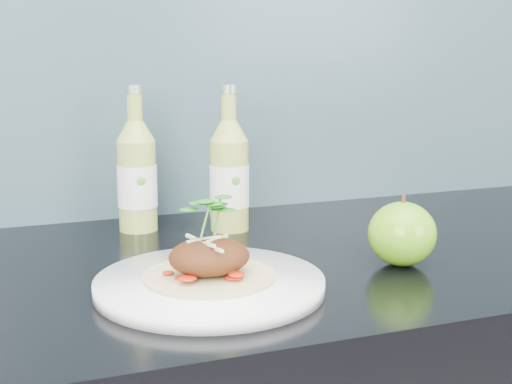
# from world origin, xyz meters

# --- Properties ---
(subway_backsplash) EXTENTS (4.00, 0.02, 0.70)m
(subway_backsplash) POSITION_xyz_m (0.00, 1.99, 1.25)
(subway_backsplash) COLOR #6793A2
(subway_backsplash) RESTS_ON kitchen_counter
(dinner_plate) EXTENTS (0.33, 0.33, 0.02)m
(dinner_plate) POSITION_xyz_m (-0.10, 1.58, 0.91)
(dinner_plate) COLOR white
(dinner_plate) RESTS_ON kitchen_counter
(pork_taco) EXTENTS (0.15, 0.15, 0.10)m
(pork_taco) POSITION_xyz_m (-0.10, 1.58, 0.94)
(pork_taco) COLOR tan
(pork_taco) RESTS_ON dinner_plate
(green_apple) EXTENTS (0.10, 0.10, 0.09)m
(green_apple) POSITION_xyz_m (0.16, 1.59, 0.94)
(green_apple) COLOR #528B0F
(green_apple) RESTS_ON kitchen_counter
(cider_bottle_left) EXTENTS (0.07, 0.07, 0.22)m
(cider_bottle_left) POSITION_xyz_m (-0.12, 1.89, 0.98)
(cider_bottle_left) COLOR #9EB44B
(cider_bottle_left) RESTS_ON kitchen_counter
(cider_bottle_right) EXTENTS (0.07, 0.07, 0.22)m
(cider_bottle_right) POSITION_xyz_m (0.01, 1.84, 0.98)
(cider_bottle_right) COLOR #A1B14A
(cider_bottle_right) RESTS_ON kitchen_counter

